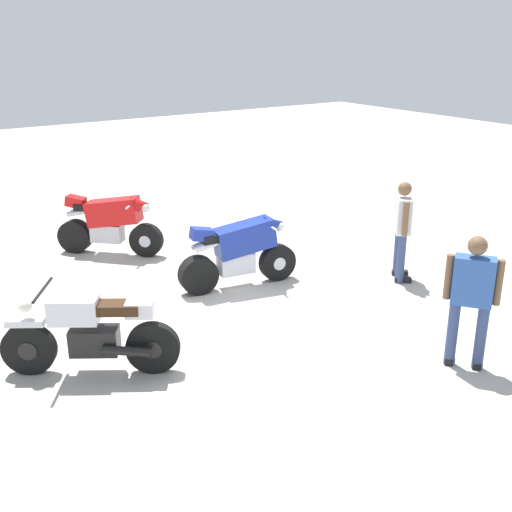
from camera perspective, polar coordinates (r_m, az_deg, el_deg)
ground_plane at (r=8.94m, az=-3.42°, el=-5.67°), size 40.00×40.00×0.00m
motorcycle_silver_cruiser at (r=7.62m, az=-14.75°, el=-6.76°), size 1.24×1.82×1.09m
motorcycle_blue_sportbike at (r=9.80m, az=-1.51°, el=0.47°), size 0.70×1.95×1.14m
motorcycle_red_sportbike at (r=11.54m, az=-13.10°, el=2.97°), size 1.50×1.53×1.14m
person_in_white_shirt at (r=10.27m, az=13.08°, el=2.72°), size 0.56×0.51×1.61m
person_in_blue_shirt at (r=7.76m, az=18.92°, el=-3.32°), size 0.57×0.51×1.65m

